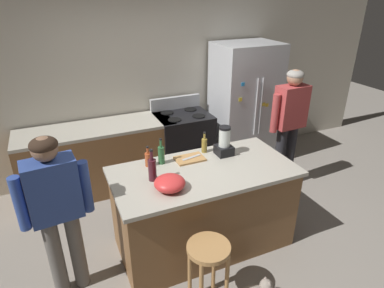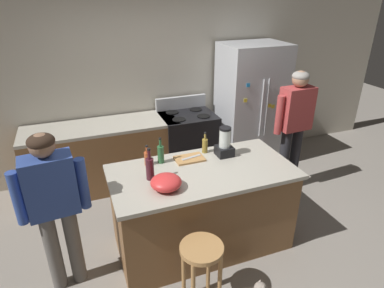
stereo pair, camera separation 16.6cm
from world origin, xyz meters
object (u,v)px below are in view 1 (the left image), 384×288
(kitchen_island, at_px, (204,208))
(bottle_cooking_sauce, at_px, (148,159))
(bottle_olive_oil, at_px, (161,154))
(person_by_sink_right, at_px, (289,119))
(cutting_board, at_px, (190,159))
(person_by_island_left, at_px, (56,205))
(refrigerator, at_px, (244,106))
(mixing_bowl, at_px, (170,183))
(blender_appliance, at_px, (224,143))
(stove_range, at_px, (183,143))
(chef_knife, at_px, (192,157))
(bar_stool, at_px, (208,260))
(bottle_vinegar, at_px, (204,145))
(bottle_wine, at_px, (152,169))

(kitchen_island, bearing_deg, bottle_cooking_sauce, 148.07)
(bottle_olive_oil, bearing_deg, kitchen_island, -41.11)
(person_by_sink_right, relative_size, cutting_board, 5.48)
(person_by_island_left, bearing_deg, cutting_board, 12.91)
(refrigerator, xyz_separation_m, mixing_bowl, (-1.82, -1.69, 0.06))
(blender_appliance, bearing_deg, bottle_olive_oil, 173.16)
(kitchen_island, relative_size, bottle_olive_oil, 6.58)
(bottle_cooking_sauce, bearing_deg, stove_range, 54.61)
(refrigerator, xyz_separation_m, bottle_cooking_sauce, (-1.87, -1.20, 0.07))
(person_by_island_left, distance_m, person_by_sink_right, 2.94)
(bottle_cooking_sauce, bearing_deg, chef_knife, -5.88)
(bar_stool, bearing_deg, cutting_board, 75.33)
(bottle_olive_oil, bearing_deg, person_by_island_left, -161.29)
(bar_stool, xyz_separation_m, mixing_bowl, (-0.13, 0.53, 0.47))
(mixing_bowl, bearing_deg, cutting_board, 48.96)
(refrigerator, relative_size, bottle_cooking_sauce, 8.53)
(person_by_sink_right, relative_size, bottle_vinegar, 6.97)
(blender_appliance, bearing_deg, chef_knife, 174.33)
(blender_appliance, height_order, bottle_wine, blender_appliance)
(blender_appliance, bearing_deg, stove_range, 87.48)
(bottle_cooking_sauce, xyz_separation_m, mixing_bowl, (0.05, -0.49, -0.02))
(kitchen_island, distance_m, refrigerator, 2.09)
(refrigerator, bearing_deg, bottle_cooking_sauce, -147.21)
(kitchen_island, height_order, person_by_sink_right, person_by_sink_right)
(stove_range, height_order, cutting_board, stove_range)
(bottle_vinegar, distance_m, bottle_olive_oil, 0.51)
(stove_range, bearing_deg, refrigerator, -1.42)
(person_by_sink_right, bearing_deg, bottle_wine, -164.10)
(chef_knife, bearing_deg, refrigerator, 30.00)
(bottle_cooking_sauce, bearing_deg, refrigerator, 32.79)
(bottle_vinegar, distance_m, mixing_bowl, 0.80)
(refrigerator, distance_m, blender_appliance, 1.66)
(bar_stool, distance_m, blender_appliance, 1.25)
(bottle_cooking_sauce, xyz_separation_m, bottle_wine, (-0.04, -0.28, 0.04))
(bottle_cooking_sauce, distance_m, bottle_vinegar, 0.65)
(kitchen_island, xyz_separation_m, bottle_vinegar, (0.17, 0.35, 0.54))
(bottle_vinegar, bearing_deg, blender_appliance, -38.98)
(person_by_island_left, height_order, bottle_olive_oil, person_by_island_left)
(refrigerator, xyz_separation_m, cutting_board, (-1.43, -1.25, 0.00))
(person_by_sink_right, distance_m, blender_appliance, 1.23)
(refrigerator, height_order, mixing_bowl, refrigerator)
(bottle_cooking_sauce, relative_size, bottle_wine, 0.68)
(kitchen_island, height_order, bottle_wine, bottle_wine)
(chef_knife, bearing_deg, bottle_olive_oil, 160.38)
(bottle_wine, height_order, chef_knife, bottle_wine)
(person_by_sink_right, relative_size, blender_appliance, 5.15)
(chef_knife, bearing_deg, kitchen_island, -95.48)
(bottle_olive_oil, bearing_deg, blender_appliance, -6.84)
(person_by_island_left, bearing_deg, bottle_vinegar, 14.70)
(bottle_vinegar, bearing_deg, person_by_island_left, -165.30)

